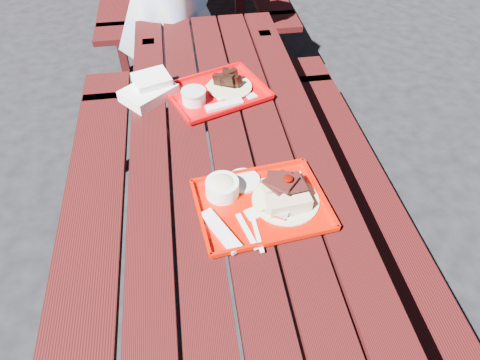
{
  "coord_description": "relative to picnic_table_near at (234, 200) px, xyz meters",
  "views": [
    {
      "loc": [
        -0.14,
        -1.1,
        1.8
      ],
      "look_at": [
        0.0,
        -0.15,
        0.82
      ],
      "focal_mm": 32.0,
      "sensor_mm": 36.0,
      "label": 1
    }
  ],
  "objects": [
    {
      "name": "near_tray",
      "position": [
        0.06,
        -0.2,
        0.22
      ],
      "size": [
        0.44,
        0.36,
        0.13
      ],
      "color": "#CA0D00",
      "rests_on": "picnic_table_near"
    },
    {
      "name": "picnic_table_near",
      "position": [
        0.0,
        0.0,
        0.0
      ],
      "size": [
        1.41,
        2.4,
        0.75
      ],
      "color": "#3A0B0C",
      "rests_on": "ground"
    },
    {
      "name": "far_tray",
      "position": [
        -0.01,
        0.43,
        0.21
      ],
      "size": [
        0.47,
        0.42,
        0.07
      ],
      "color": "#D50005",
      "rests_on": "picnic_table_near"
    },
    {
      "name": "white_cloth",
      "position": [
        -0.29,
        0.47,
        0.23
      ],
      "size": [
        0.26,
        0.25,
        0.09
      ],
      "color": "white",
      "rests_on": "picnic_table_near"
    },
    {
      "name": "ground",
      "position": [
        0.0,
        0.0,
        -0.56
      ],
      "size": [
        60.0,
        60.0,
        0.0
      ],
      "primitive_type": "plane",
      "color": "black",
      "rests_on": "ground"
    }
  ]
}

